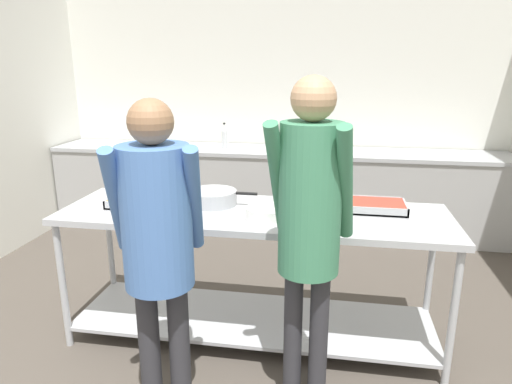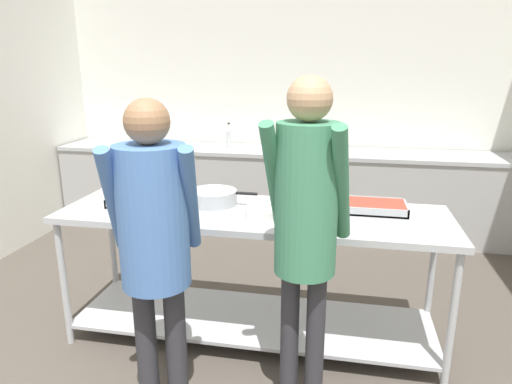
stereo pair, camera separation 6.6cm
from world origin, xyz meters
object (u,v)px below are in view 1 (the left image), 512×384
serving_tray_vegetables (370,206)px  guest_serving_left (157,232)px  serving_tray_roast (142,201)px  plate_stack (267,213)px  water_bottle (224,137)px  sauce_pan (213,197)px  broccoli_bowl (311,218)px  guest_serving_right (310,213)px

serving_tray_vegetables → guest_serving_left: size_ratio=0.27×
serving_tray_roast → serving_tray_vegetables: (1.48, 0.15, 0.00)m
plate_stack → guest_serving_left: size_ratio=0.16×
serving_tray_vegetables → water_bottle: 2.38m
sauce_pan → serving_tray_vegetables: size_ratio=1.01×
serving_tray_roast → plate_stack: size_ratio=1.51×
broccoli_bowl → guest_serving_right: size_ratio=0.11×
guest_serving_right → water_bottle: (-1.07, 2.69, -0.07)m
serving_tray_roast → water_bottle: (0.07, 2.06, 0.11)m
serving_tray_vegetables → guest_serving_right: size_ratio=0.26×
serving_tray_roast → broccoli_bowl: 1.14m
sauce_pan → guest_serving_left: 0.89m
serving_tray_roast → water_bottle: water_bottle is taller
sauce_pan → water_bottle: water_bottle is taller
sauce_pan → plate_stack: size_ratio=1.74×
broccoli_bowl → guest_serving_right: (0.01, -0.44, 0.18)m
serving_tray_vegetables → guest_serving_right: (-0.34, -0.77, 0.19)m
guest_serving_left → water_bottle: size_ratio=5.93×
water_bottle → broccoli_bowl: bearing=-64.8°
serving_tray_roast → serving_tray_vegetables: same height
plate_stack → water_bottle: 2.34m
plate_stack → guest_serving_right: guest_serving_right is taller
plate_stack → water_bottle: bearing=109.7°
broccoli_bowl → plate_stack: bearing=171.3°
serving_tray_roast → guest_serving_left: (0.43, -0.79, 0.11)m
sauce_pan → serving_tray_vegetables: bearing=3.3°
serving_tray_roast → plate_stack: 0.87m
guest_serving_left → water_bottle: 2.88m
plate_stack → guest_serving_right: size_ratio=0.15×
serving_tray_roast → broccoli_bowl: size_ratio=2.03×
sauce_pan → serving_tray_roast: bearing=-168.9°
guest_serving_right → water_bottle: size_ratio=6.28×
serving_tray_vegetables → serving_tray_roast: bearing=-174.2°
sauce_pan → guest_serving_right: 0.99m
plate_stack → broccoli_bowl: bearing=-8.7°
plate_stack → serving_tray_vegetables: plate_stack is taller
broccoli_bowl → serving_tray_roast: bearing=170.8°
guest_serving_right → broccoli_bowl: bearing=91.8°
serving_tray_roast → broccoli_bowl: (1.12, -0.18, 0.01)m
sauce_pan → guest_serving_left: bearing=-92.3°
plate_stack → serving_tray_vegetables: 0.69m
plate_stack → broccoli_bowl: size_ratio=1.35×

